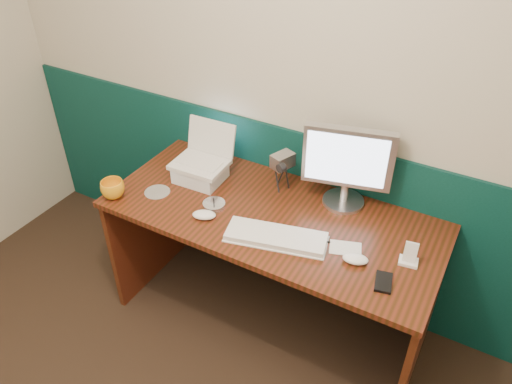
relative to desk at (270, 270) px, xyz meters
The scene contains 18 objects.
back_wall 0.96m from the desk, 106.17° to the left, with size 3.50×0.04×2.50m, color beige.
wainscot 0.39m from the desk, 106.69° to the left, with size 3.48×0.02×1.00m, color #062E29.
desk is the anchor object (origin of this frame).
laptop_riser 0.62m from the desk, behind, with size 0.23×0.20×0.08m, color white.
laptop 0.73m from the desk, behind, with size 0.27×0.21×0.22m, color silver, non-canonical shape.
monitor 0.68m from the desk, 42.84° to the left, with size 0.41×0.12×0.41m, color silver, non-canonical shape.
keyboard 0.43m from the desk, 56.20° to the right, with size 0.44×0.15×0.03m, color white.
mouse_right 0.62m from the desk, 14.63° to the right, with size 0.11×0.06×0.04m, color white.
mouse_left 0.51m from the desk, 144.44° to the right, with size 0.11×0.07×0.04m, color white.
mug 0.89m from the desk, 160.46° to the right, with size 0.12×0.12×0.09m, color orange.
camcorder 0.51m from the desk, 103.66° to the left, with size 0.09×0.12×0.19m, color #A6A5AA, non-canonical shape.
cd_spindle 0.48m from the desk, 161.52° to the right, with size 0.11×0.11×0.02m, color silver.
cd_loose_a 0.70m from the desk, 167.46° to the right, with size 0.13×0.13×0.00m, color silver.
pen 0.47m from the desk, 21.56° to the right, with size 0.01×0.01×0.15m, color black.
papers 0.55m from the desk, ahead, with size 0.14×0.09×0.00m, color white.
dock 0.76m from the desk, ahead, with size 0.08×0.06×0.01m, color white.
music_player 0.79m from the desk, ahead, with size 0.05×0.01×0.09m, color white.
pda 0.73m from the desk, 16.59° to the right, with size 0.07×0.11×0.01m, color black.
Camera 1 is at (0.94, -0.26, 2.22)m, focal length 35.00 mm.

